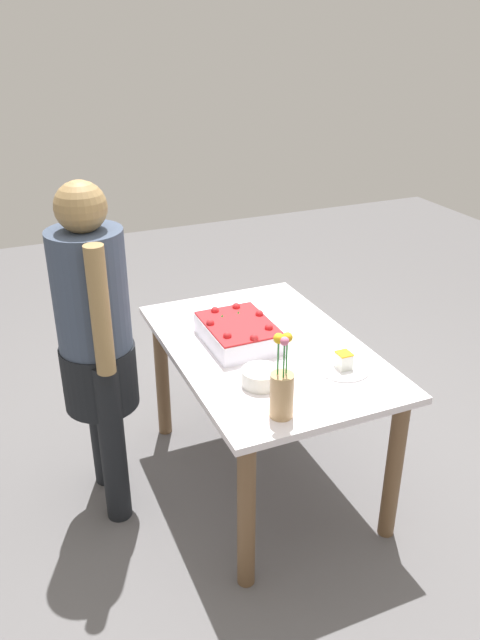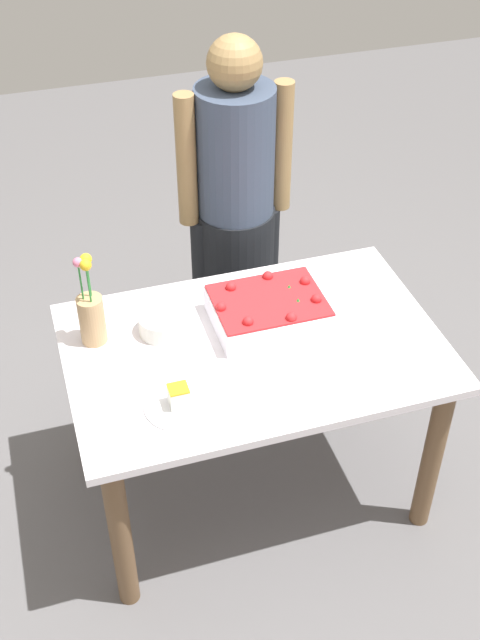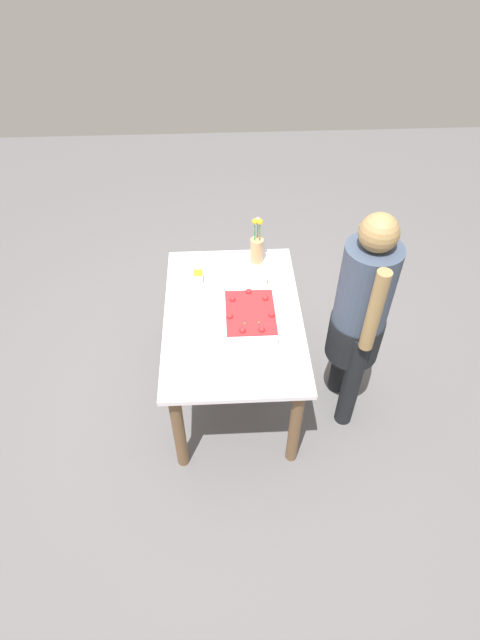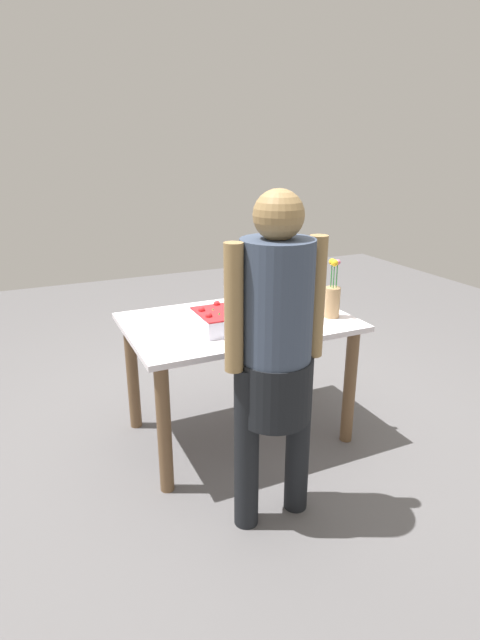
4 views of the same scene
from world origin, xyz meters
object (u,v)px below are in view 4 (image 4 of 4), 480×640
object	(u,v)px
fruit_bowl	(295,315)
person_standing	(275,346)
sheet_cake	(232,318)
cake_knife	(169,316)
serving_plate_with_slice	(270,300)
flower_vase	(332,298)

from	to	relation	value
fruit_bowl	person_standing	bearing A→B (deg)	-127.50
sheet_cake	cake_knife	size ratio (longest dim) A/B	1.98
sheet_cake	serving_plate_with_slice	world-z (taller)	sheet_cake
serving_plate_with_slice	person_standing	bearing A→B (deg)	-116.49
sheet_cake	fruit_bowl	distance (m)	0.36
sheet_cake	serving_plate_with_slice	size ratio (longest dim) A/B	1.74
cake_knife	flower_vase	bearing A→B (deg)	163.66
serving_plate_with_slice	flower_vase	xyz separation A→B (m)	(0.19, -0.38, 0.09)
cake_knife	person_standing	bearing A→B (deg)	109.94
serving_plate_with_slice	fruit_bowl	bearing A→B (deg)	-94.68
sheet_cake	person_standing	size ratio (longest dim) A/B	0.25
sheet_cake	cake_knife	xyz separation A→B (m)	(-0.25, 0.31, -0.05)
sheet_cake	serving_plate_with_slice	xyz separation A→B (m)	(0.39, 0.30, -0.03)
fruit_bowl	person_standing	xyz separation A→B (m)	(-0.43, -0.55, 0.10)
serving_plate_with_slice	fruit_bowl	size ratio (longest dim) A/B	1.40
serving_plate_with_slice	flower_vase	distance (m)	0.44
serving_plate_with_slice	cake_knife	bearing A→B (deg)	179.42
flower_vase	person_standing	bearing A→B (deg)	-140.70
sheet_cake	fruit_bowl	size ratio (longest dim) A/B	2.43
cake_knife	fruit_bowl	xyz separation A→B (m)	(0.61, -0.36, 0.03)
sheet_cake	cake_knife	world-z (taller)	sheet_cake
flower_vase	fruit_bowl	xyz separation A→B (m)	(-0.22, 0.02, -0.08)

